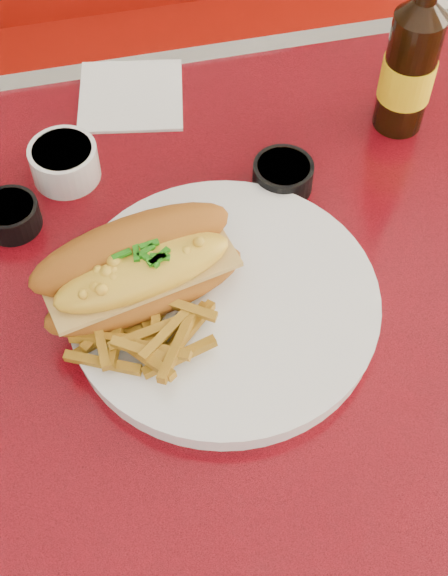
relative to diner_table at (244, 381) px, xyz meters
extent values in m
plane|color=silver|center=(0.00, 0.00, -0.61)|extent=(8.00, 8.00, 0.00)
cube|color=red|center=(0.00, 0.00, 0.14)|extent=(1.20, 0.80, 0.04)
cube|color=white|center=(0.00, 0.40, 0.14)|extent=(1.22, 0.03, 0.04)
cylinder|color=white|center=(0.00, 0.00, -0.24)|extent=(0.09, 0.09, 0.72)
cylinder|color=white|center=(0.00, 0.00, -0.59)|extent=(0.52, 0.52, 0.03)
cube|color=#98130A|center=(0.00, 0.78, -0.38)|extent=(1.20, 0.50, 0.45)
cylinder|color=white|center=(-0.02, 0.00, 0.17)|extent=(0.38, 0.38, 0.02)
cylinder|color=white|center=(-0.02, 0.00, 0.18)|extent=(0.39, 0.39, 0.00)
ellipsoid|color=#AC601B|center=(-0.10, 0.02, 0.20)|extent=(0.22, 0.11, 0.04)
cube|color=#D8B260|center=(-0.10, 0.02, 0.22)|extent=(0.20, 0.09, 0.01)
ellipsoid|color=yellow|center=(-0.10, 0.02, 0.23)|extent=(0.19, 0.09, 0.04)
ellipsoid|color=#AC601B|center=(-0.11, 0.04, 0.23)|extent=(0.22, 0.12, 0.08)
cube|color=silver|center=(-0.06, -0.07, 0.18)|extent=(0.03, 0.14, 0.00)
cube|color=silver|center=(-0.05, 0.01, 0.18)|extent=(0.03, 0.04, 0.00)
cylinder|color=white|center=(-0.16, 0.22, 0.18)|extent=(0.10, 0.10, 0.04)
cylinder|color=black|center=(-0.16, 0.22, 0.20)|extent=(0.09, 0.09, 0.01)
cylinder|color=black|center=(-0.23, 0.16, 0.18)|extent=(0.08, 0.08, 0.03)
cylinder|color=#EF8757|center=(-0.23, 0.16, 0.19)|extent=(0.07, 0.07, 0.01)
cylinder|color=black|center=(0.08, 0.15, 0.18)|extent=(0.08, 0.08, 0.03)
cylinder|color=#EF8757|center=(0.08, 0.15, 0.19)|extent=(0.07, 0.07, 0.01)
cylinder|color=black|center=(0.24, 0.22, 0.24)|extent=(0.06, 0.06, 0.15)
cone|color=black|center=(0.24, 0.22, 0.33)|extent=(0.06, 0.06, 0.03)
cylinder|color=yellow|center=(0.24, 0.22, 0.23)|extent=(0.07, 0.07, 0.05)
cube|color=white|center=(-0.07, 0.34, 0.16)|extent=(0.15, 0.15, 0.00)
camera|label=1|loc=(-0.13, -0.44, 0.85)|focal=50.00mm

